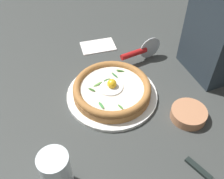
{
  "coord_description": "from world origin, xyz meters",
  "views": [
    {
      "loc": [
        0.22,
        0.6,
        0.67
      ],
      "look_at": [
        -0.03,
        0.02,
        0.03
      ],
      "focal_mm": 42.51,
      "sensor_mm": 36.0,
      "label": 1
    }
  ],
  "objects": [
    {
      "name": "pizza_cutter",
      "position": [
        -0.2,
        -0.11,
        0.04
      ],
      "size": [
        0.17,
        0.03,
        0.09
      ],
      "color": "silver",
      "rests_on": "ground"
    },
    {
      "name": "pizza",
      "position": [
        -0.03,
        0.02,
        0.03
      ],
      "size": [
        0.26,
        0.26,
        0.06
      ],
      "color": "#AF733C",
      "rests_on": "pizza_plate"
    },
    {
      "name": "drinking_glass",
      "position": [
        0.22,
        0.26,
        0.06
      ],
      "size": [
        0.07,
        0.07,
        0.14
      ],
      "color": "silver",
      "rests_on": "ground"
    },
    {
      "name": "side_bowl",
      "position": [
        -0.21,
        0.2,
        0.02
      ],
      "size": [
        0.11,
        0.11,
        0.03
      ],
      "primitive_type": "cylinder",
      "color": "#B97A54",
      "rests_on": "ground"
    },
    {
      "name": "ground_plane",
      "position": [
        0.0,
        0.0,
        -0.01
      ],
      "size": [
        2.4,
        2.4,
        0.03
      ],
      "primitive_type": "cube",
      "color": "#383B39",
      "rests_on": "ground"
    },
    {
      "name": "folded_napkin",
      "position": [
        -0.09,
        -0.26,
        0.0
      ],
      "size": [
        0.15,
        0.11,
        0.01
      ],
      "primitive_type": "cube",
      "rotation": [
        0.0,
        0.0,
        6.14
      ],
      "color": "white",
      "rests_on": "ground"
    },
    {
      "name": "pizza_plate",
      "position": [
        -0.03,
        0.02,
        0.01
      ],
      "size": [
        0.31,
        0.31,
        0.01
      ],
      "primitive_type": "cylinder",
      "color": "white",
      "rests_on": "ground"
    }
  ]
}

